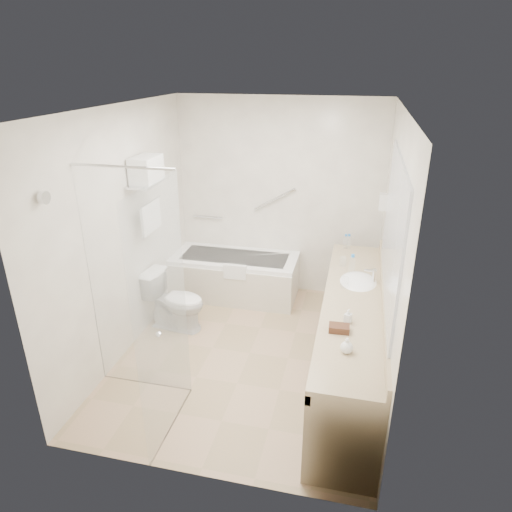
% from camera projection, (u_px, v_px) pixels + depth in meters
% --- Properties ---
extents(floor, '(3.20, 3.20, 0.00)m').
position_uv_depth(floor, '(250.00, 353.00, 4.86)').
color(floor, tan).
rests_on(floor, ground).
extents(ceiling, '(2.60, 3.20, 0.10)m').
position_uv_depth(ceiling, '(248.00, 107.00, 3.87)').
color(ceiling, silver).
rests_on(ceiling, wall_back).
extents(wall_back, '(2.60, 0.10, 2.50)m').
position_uv_depth(wall_back, '(279.00, 199.00, 5.79)').
color(wall_back, silver).
rests_on(wall_back, ground).
extents(wall_front, '(2.60, 0.10, 2.50)m').
position_uv_depth(wall_front, '(190.00, 334.00, 2.93)').
color(wall_front, silver).
rests_on(wall_front, ground).
extents(wall_left, '(0.10, 3.20, 2.50)m').
position_uv_depth(wall_left, '(125.00, 233.00, 4.63)').
color(wall_left, silver).
rests_on(wall_left, ground).
extents(wall_right, '(0.10, 3.20, 2.50)m').
position_uv_depth(wall_right, '(389.00, 256.00, 4.09)').
color(wall_right, silver).
rests_on(wall_right, ground).
extents(bathtub, '(1.60, 0.73, 0.59)m').
position_uv_depth(bathtub, '(235.00, 276.00, 5.96)').
color(bathtub, white).
rests_on(bathtub, floor).
extents(grab_bar_short, '(0.40, 0.03, 0.03)m').
position_uv_depth(grab_bar_short, '(208.00, 217.00, 6.07)').
color(grab_bar_short, silver).
rests_on(grab_bar_short, wall_back).
extents(grab_bar_long, '(0.53, 0.03, 0.33)m').
position_uv_depth(grab_bar_long, '(275.00, 199.00, 5.77)').
color(grab_bar_long, silver).
rests_on(grab_bar_long, wall_back).
extents(shower_enclosure, '(0.96, 0.91, 2.11)m').
position_uv_depth(shower_enclosure, '(148.00, 299.00, 3.74)').
color(shower_enclosure, silver).
rests_on(shower_enclosure, floor).
extents(towel_shelf, '(0.24, 0.55, 0.81)m').
position_uv_depth(towel_shelf, '(147.00, 177.00, 4.72)').
color(towel_shelf, silver).
rests_on(towel_shelf, wall_left).
extents(vanity_counter, '(0.55, 2.70, 0.95)m').
position_uv_depth(vanity_counter, '(352.00, 320.00, 4.26)').
color(vanity_counter, tan).
rests_on(vanity_counter, floor).
extents(sink, '(0.40, 0.52, 0.14)m').
position_uv_depth(sink, '(358.00, 284.00, 4.54)').
color(sink, white).
rests_on(sink, vanity_counter).
extents(faucet, '(0.03, 0.03, 0.14)m').
position_uv_depth(faucet, '(374.00, 275.00, 4.46)').
color(faucet, silver).
rests_on(faucet, vanity_counter).
extents(mirror, '(0.02, 2.00, 1.20)m').
position_uv_depth(mirror, '(393.00, 230.00, 3.84)').
color(mirror, '#A7ABB3').
rests_on(mirror, wall_right).
extents(hairdryer_unit, '(0.08, 0.10, 0.18)m').
position_uv_depth(hairdryer_unit, '(383.00, 202.00, 4.97)').
color(hairdryer_unit, silver).
rests_on(hairdryer_unit, wall_right).
extents(toilet, '(0.73, 0.46, 0.68)m').
position_uv_depth(toilet, '(176.00, 301.00, 5.21)').
color(toilet, white).
rests_on(toilet, floor).
extents(amenity_basket, '(0.17, 0.12, 0.05)m').
position_uv_depth(amenity_basket, '(339.00, 328.00, 3.68)').
color(amenity_basket, '#472A19').
rests_on(amenity_basket, vanity_counter).
extents(soap_bottle_a, '(0.10, 0.13, 0.06)m').
position_uv_depth(soap_bottle_a, '(348.00, 320.00, 3.80)').
color(soap_bottle_a, silver).
rests_on(soap_bottle_a, vanity_counter).
extents(soap_bottle_b, '(0.10, 0.12, 0.10)m').
position_uv_depth(soap_bottle_b, '(347.00, 347.00, 3.41)').
color(soap_bottle_b, silver).
rests_on(soap_bottle_b, vanity_counter).
extents(water_bottle_left, '(0.06, 0.06, 0.21)m').
position_uv_depth(water_bottle_left, '(352.00, 265.00, 4.66)').
color(water_bottle_left, silver).
rests_on(water_bottle_left, vanity_counter).
extents(water_bottle_mid, '(0.05, 0.05, 0.17)m').
position_uv_depth(water_bottle_mid, '(346.00, 242.00, 5.29)').
color(water_bottle_mid, silver).
rests_on(water_bottle_mid, vanity_counter).
extents(water_bottle_right, '(0.05, 0.05, 0.18)m').
position_uv_depth(water_bottle_right, '(349.00, 242.00, 5.28)').
color(water_bottle_right, silver).
rests_on(water_bottle_right, vanity_counter).
extents(drinking_glass_near, '(0.09, 0.09, 0.10)m').
position_uv_depth(drinking_glass_near, '(345.00, 282.00, 4.39)').
color(drinking_glass_near, silver).
rests_on(drinking_glass_near, vanity_counter).
extents(drinking_glass_far, '(0.07, 0.07, 0.09)m').
position_uv_depth(drinking_glass_far, '(343.00, 261.00, 4.86)').
color(drinking_glass_far, silver).
rests_on(drinking_glass_far, vanity_counter).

